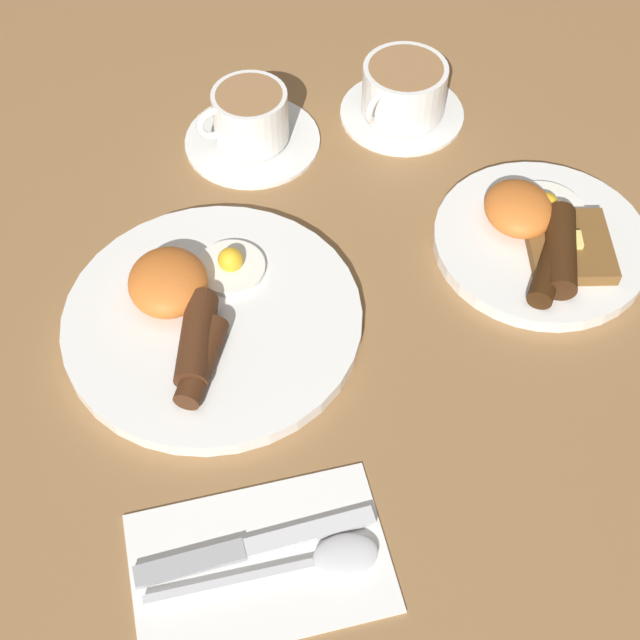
{
  "coord_description": "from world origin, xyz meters",
  "views": [
    {
      "loc": [
        0.51,
        -0.01,
        0.68
      ],
      "look_at": [
        0.04,
        0.1,
        0.03
      ],
      "focal_mm": 50.0,
      "sensor_mm": 36.0,
      "label": 1
    }
  ],
  "objects_px": {
    "breakfast_plate_near": "(206,315)",
    "knife": "(242,549)",
    "breakfast_plate_far": "(542,237)",
    "teacup_near": "(250,123)",
    "spoon": "(323,560)",
    "teacup_far": "(403,94)"
  },
  "relations": [
    {
      "from": "teacup_far",
      "to": "knife",
      "type": "xyz_separation_m",
      "value": [
        0.48,
        -0.27,
        -0.02
      ]
    },
    {
      "from": "spoon",
      "to": "breakfast_plate_near",
      "type": "bearing_deg",
      "value": 101.85
    },
    {
      "from": "breakfast_plate_near",
      "to": "teacup_far",
      "type": "xyz_separation_m",
      "value": [
        -0.24,
        0.26,
        0.02
      ]
    },
    {
      "from": "breakfast_plate_near",
      "to": "spoon",
      "type": "xyz_separation_m",
      "value": [
        0.25,
        0.05,
        -0.0
      ]
    },
    {
      "from": "breakfast_plate_near",
      "to": "knife",
      "type": "relative_size",
      "value": 1.44
    },
    {
      "from": "breakfast_plate_far",
      "to": "teacup_far",
      "type": "relative_size",
      "value": 1.52
    },
    {
      "from": "teacup_far",
      "to": "spoon",
      "type": "xyz_separation_m",
      "value": [
        0.5,
        -0.21,
        -0.02
      ]
    },
    {
      "from": "knife",
      "to": "teacup_near",
      "type": "bearing_deg",
      "value": 76.03
    },
    {
      "from": "breakfast_plate_near",
      "to": "breakfast_plate_far",
      "type": "relative_size",
      "value": 1.3
    },
    {
      "from": "breakfast_plate_near",
      "to": "teacup_far",
      "type": "relative_size",
      "value": 1.98
    },
    {
      "from": "breakfast_plate_far",
      "to": "breakfast_plate_near",
      "type": "bearing_deg",
      "value": -86.67
    },
    {
      "from": "teacup_near",
      "to": "spoon",
      "type": "height_order",
      "value": "teacup_near"
    },
    {
      "from": "breakfast_plate_far",
      "to": "knife",
      "type": "bearing_deg",
      "value": -54.15
    },
    {
      "from": "knife",
      "to": "spoon",
      "type": "height_order",
      "value": "spoon"
    },
    {
      "from": "teacup_near",
      "to": "teacup_far",
      "type": "bearing_deg",
      "value": 92.35
    },
    {
      "from": "breakfast_plate_far",
      "to": "knife",
      "type": "xyz_separation_m",
      "value": [
        0.25,
        -0.35,
        -0.01
      ]
    },
    {
      "from": "breakfast_plate_near",
      "to": "breakfast_plate_far",
      "type": "distance_m",
      "value": 0.34
    },
    {
      "from": "breakfast_plate_near",
      "to": "knife",
      "type": "distance_m",
      "value": 0.23
    },
    {
      "from": "spoon",
      "to": "breakfast_plate_far",
      "type": "bearing_deg",
      "value": 43.59
    },
    {
      "from": "breakfast_plate_near",
      "to": "breakfast_plate_far",
      "type": "xyz_separation_m",
      "value": [
        -0.02,
        0.34,
        0.0
      ]
    },
    {
      "from": "breakfast_plate_near",
      "to": "knife",
      "type": "xyz_separation_m",
      "value": [
        0.23,
        -0.01,
        -0.01
      ]
    },
    {
      "from": "breakfast_plate_near",
      "to": "knife",
      "type": "height_order",
      "value": "breakfast_plate_near"
    }
  ]
}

